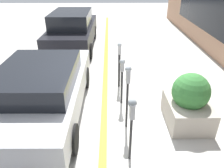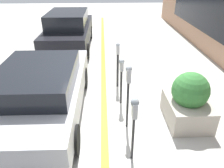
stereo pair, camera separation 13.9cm
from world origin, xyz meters
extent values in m
plane|color=beige|center=(0.00, 0.00, 0.00)|extent=(40.00, 40.00, 0.00)
cube|color=gold|center=(0.00, 0.08, 0.02)|extent=(24.50, 0.16, 0.04)
cube|color=black|center=(5.51, -4.39, 1.81)|extent=(7.35, 0.02, 1.98)
cylinder|color=#232326|center=(-1.46, -0.46, 0.51)|extent=(0.05, 0.05, 1.02)
cube|color=#99999E|center=(-1.46, -0.46, 1.17)|extent=(0.19, 0.09, 0.30)
sphere|color=gray|center=(-1.46, -0.46, 1.32)|extent=(0.16, 0.16, 0.16)
cylinder|color=#232326|center=(-0.47, -0.46, 0.60)|extent=(0.05, 0.05, 1.20)
cube|color=#99999E|center=(-0.47, -0.46, 1.36)|extent=(0.17, 0.09, 0.30)
sphere|color=gray|center=(-0.47, -0.46, 1.51)|extent=(0.14, 0.14, 0.14)
cylinder|color=#232326|center=(0.55, -0.39, 0.50)|extent=(0.06, 0.06, 1.00)
cube|color=#99999E|center=(0.55, -0.39, 1.13)|extent=(0.18, 0.09, 0.25)
sphere|color=gray|center=(0.55, -0.39, 1.25)|extent=(0.15, 0.15, 0.15)
cylinder|color=#232326|center=(1.53, -0.36, 0.55)|extent=(0.07, 0.07, 1.10)
cube|color=#99999E|center=(1.53, -0.36, 1.23)|extent=(0.14, 0.09, 0.27)
sphere|color=gray|center=(1.53, -0.36, 1.37)|extent=(0.12, 0.12, 0.12)
cube|color=#B2A899|center=(-0.31, -1.93, 0.29)|extent=(1.25, 0.96, 0.58)
sphere|color=#387A38|center=(-0.31, -1.93, 0.86)|extent=(0.87, 0.87, 0.87)
cube|color=#B7B7BC|center=(0.13, 1.61, 0.63)|extent=(4.51, 1.98, 0.61)
cube|color=black|center=(-0.05, 1.61, 1.16)|extent=(2.35, 1.73, 0.45)
cylinder|color=black|center=(1.52, 0.71, 0.32)|extent=(0.64, 0.23, 0.64)
cylinder|color=black|center=(1.52, 2.50, 0.32)|extent=(0.64, 0.23, 0.64)
cylinder|color=black|center=(-1.27, 0.71, 0.32)|extent=(0.64, 0.23, 0.64)
cube|color=black|center=(5.45, 1.61, 0.69)|extent=(4.80, 1.90, 0.73)
cube|color=black|center=(5.26, 1.61, 1.37)|extent=(2.51, 1.65, 0.62)
cylinder|color=black|center=(6.93, 0.76, 0.32)|extent=(0.64, 0.22, 0.64)
cylinder|color=black|center=(6.93, 2.45, 0.32)|extent=(0.64, 0.22, 0.64)
cylinder|color=black|center=(3.97, 0.76, 0.32)|extent=(0.64, 0.22, 0.64)
cylinder|color=black|center=(3.97, 2.45, 0.32)|extent=(0.64, 0.22, 0.64)
camera|label=1|loc=(-4.61, -0.07, 3.38)|focal=35.00mm
camera|label=2|loc=(-4.60, 0.07, 3.38)|focal=35.00mm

